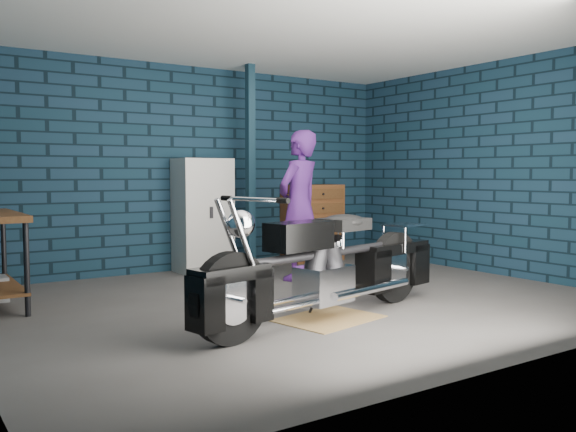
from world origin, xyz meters
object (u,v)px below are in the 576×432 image
person (299,205)px  tool_chest (313,223)px  shop_stool (330,246)px  motorcycle (329,257)px  locker (203,215)px

person → tool_chest: 1.65m
shop_stool → tool_chest: bearing=70.1°
motorcycle → shop_stool: 2.86m
person → locker: bearing=-79.0°
motorcycle → person: size_ratio=1.40×
person → tool_chest: person is taller
tool_chest → locker: bearing=180.0°
motorcycle → person: person is taller
tool_chest → shop_stool: (-0.27, -0.75, -0.26)m
motorcycle → tool_chest: bearing=44.1°
person → locker: person is taller
tool_chest → shop_stool: 0.83m
locker → shop_stool: size_ratio=2.44×
locker → tool_chest: locker is taller
motorcycle → shop_stool: bearing=40.2°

